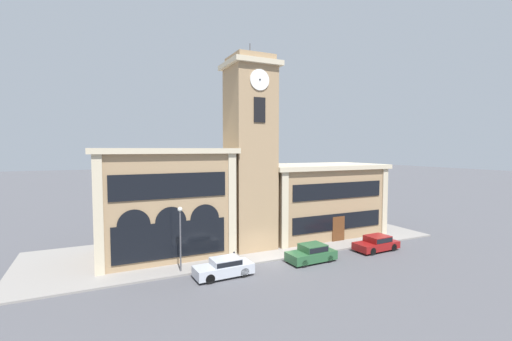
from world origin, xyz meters
The scene contains 10 objects.
ground_plane centered at (0.00, 0.00, 0.00)m, with size 300.00×300.00×0.00m, color #4C4C51.
sidewalk_kerb centered at (0.00, 5.83, 0.07)m, with size 39.23×11.66×0.15m.
clock_tower centered at (0.00, 4.48, 9.09)m, with size 4.67×4.67×19.26m.
town_hall_left_wing centered at (-7.92, 6.05, 4.81)m, with size 11.96×7.86×9.57m.
town_hall_right_wing centered at (8.95, 6.05, 3.94)m, with size 14.03×7.86×7.81m.
parked_car_near centered at (-4.84, -1.41, 0.74)m, with size 4.42×1.94×1.40m.
parked_car_mid centered at (3.00, -1.41, 0.76)m, with size 4.23×2.04×1.48m.
parked_car_far centered at (10.31, -1.41, 0.74)m, with size 4.39×2.04×1.40m.
street_lamp centered at (-7.57, 0.74, 3.48)m, with size 0.36×0.36×4.97m.
bollard centered at (-3.32, 0.38, 0.67)m, with size 0.18×0.18×1.06m.
Camera 1 is at (-13.47, -24.90, 9.51)m, focal length 24.00 mm.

